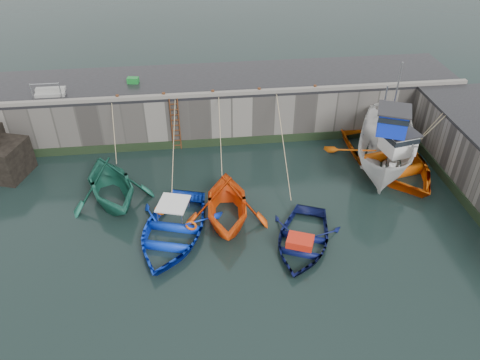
{
  "coord_description": "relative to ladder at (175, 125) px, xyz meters",
  "views": [
    {
      "loc": [
        -1.07,
        -13.65,
        14.46
      ],
      "look_at": [
        1.07,
        4.71,
        1.2
      ],
      "focal_mm": 35.0,
      "sensor_mm": 36.0,
      "label": 1
    }
  ],
  "objects": [
    {
      "name": "boat_near_navy",
      "position": [
        5.45,
        -8.7,
        -1.59
      ],
      "size": [
        4.92,
        5.65,
        0.98
      ],
      "primitive_type": "imported",
      "rotation": [
        0.0,
        0.0,
        -0.39
      ],
      "color": "#0B1246",
      "rests_on": "ground"
    },
    {
      "name": "algae_back",
      "position": [
        2.0,
        0.05,
        -1.34
      ],
      "size": [
        30.0,
        0.08,
        0.5
      ],
      "primitive_type": "cube",
      "color": "black",
      "rests_on": "ground"
    },
    {
      "name": "ground",
      "position": [
        2.0,
        -9.91,
        -1.59
      ],
      "size": [
        120.0,
        120.0,
        0.0
      ],
      "primitive_type": "plane",
      "color": "black",
      "rests_on": "ground"
    },
    {
      "name": "boat_near_white",
      "position": [
        -3.25,
        -4.5,
        -1.59
      ],
      "size": [
        5.8,
        6.19,
        2.62
      ],
      "primitive_type": "imported",
      "rotation": [
        0.0,
        0.0,
        0.37
      ],
      "color": "#1B5E4A",
      "rests_on": "ground"
    },
    {
      "name": "railing",
      "position": [
        -6.75,
        1.33,
        1.77
      ],
      "size": [
        1.6,
        1.05,
        1.0
      ],
      "color": "#A5A8AD",
      "rests_on": "road_back"
    },
    {
      "name": "boat_near_white_rope",
      "position": [
        -3.25,
        -0.96,
        -1.59
      ],
      "size": [
        0.04,
        3.33,
        3.1
      ],
      "primitive_type": null,
      "color": "tan",
      "rests_on": "ground"
    },
    {
      "name": "ladder",
      "position": [
        0.0,
        0.0,
        0.0
      ],
      "size": [
        0.51,
        0.08,
        3.2
      ],
      "color": "#3F1E0F",
      "rests_on": "ground"
    },
    {
      "name": "algae_right",
      "position": [
        13.96,
        -7.41,
        -1.34
      ],
      "size": [
        0.08,
        15.0,
        0.5
      ],
      "primitive_type": "cube",
      "color": "black",
      "rests_on": "ground"
    },
    {
      "name": "boat_near_blacktrim_rope",
      "position": [
        2.28,
        -2.03,
        -1.59
      ],
      "size": [
        0.04,
        4.97,
        3.1
      ],
      "primitive_type": null,
      "color": "tan",
      "rests_on": "ground"
    },
    {
      "name": "bollard_a",
      "position": [
        -3.0,
        0.34,
        1.71
      ],
      "size": [
        0.18,
        0.18,
        0.28
      ],
      "primitive_type": "cylinder",
      "color": "#3F1E0F",
      "rests_on": "road_back"
    },
    {
      "name": "boat_near_blacktrim",
      "position": [
        2.28,
        -6.65,
        -1.59
      ],
      "size": [
        4.49,
        5.11,
        2.55
      ],
      "primitive_type": "imported",
      "rotation": [
        0.0,
        0.0,
        -0.06
      ],
      "color": "#ED4A0C",
      "rests_on": "ground"
    },
    {
      "name": "fish_crate",
      "position": [
        -2.31,
        2.48,
        1.73
      ],
      "size": [
        0.7,
        0.49,
        0.33
      ],
      "primitive_type": "cube",
      "rotation": [
        0.0,
        0.0,
        -0.17
      ],
      "color": "#157729",
      "rests_on": "road_back"
    },
    {
      "name": "boat_far_white",
      "position": [
        11.15,
        -3.34,
        -0.35
      ],
      "size": [
        5.69,
        8.21,
        5.97
      ],
      "rotation": [
        0.0,
        0.0,
        -0.4
      ],
      "color": "silver",
      "rests_on": "ground"
    },
    {
      "name": "boat_near_blue_rope",
      "position": [
        -0.29,
        -2.46,
        -1.59
      ],
      "size": [
        0.04,
        5.71,
        3.1
      ],
      "primitive_type": null,
      "color": "tan",
      "rests_on": "ground"
    },
    {
      "name": "road_back",
      "position": [
        2.0,
        2.59,
        1.49
      ],
      "size": [
        30.0,
        5.0,
        0.16
      ],
      "primitive_type": "cube",
      "color": "black",
      "rests_on": "quay_back"
    },
    {
      "name": "quay_back",
      "position": [
        2.0,
        2.59,
        -0.09
      ],
      "size": [
        30.0,
        5.0,
        3.0
      ],
      "primitive_type": "cube",
      "color": "slate",
      "rests_on": "ground"
    },
    {
      "name": "boat_far_orange",
      "position": [
        11.51,
        -3.04,
        -1.09
      ],
      "size": [
        6.68,
        8.38,
        4.55
      ],
      "rotation": [
        0.0,
        0.0,
        0.19
      ],
      "color": "orange",
      "rests_on": "ground"
    },
    {
      "name": "boat_near_blue",
      "position": [
        -0.29,
        -7.5,
        -1.59
      ],
      "size": [
        5.52,
        6.63,
        1.18
      ],
      "primitive_type": "imported",
      "rotation": [
        0.0,
        0.0,
        -0.28
      ],
      "color": "#0D37D1",
      "rests_on": "ground"
    },
    {
      "name": "bollard_e",
      "position": [
        8.0,
        0.34,
        1.71
      ],
      "size": [
        0.18,
        0.18,
        0.28
      ],
      "primitive_type": "cylinder",
      "color": "#3F1E0F",
      "rests_on": "road_back"
    },
    {
      "name": "kerb_back",
      "position": [
        2.0,
        0.24,
        1.67
      ],
      "size": [
        30.0,
        0.3,
        0.2
      ],
      "primitive_type": "cube",
      "color": "slate",
      "rests_on": "road_back"
    },
    {
      "name": "bollard_b",
      "position": [
        -0.5,
        0.34,
        1.71
      ],
      "size": [
        0.18,
        0.18,
        0.28
      ],
      "primitive_type": "cylinder",
      "color": "#3F1E0F",
      "rests_on": "road_back"
    },
    {
      "name": "bollard_d",
      "position": [
        4.8,
        0.34,
        1.71
      ],
      "size": [
        0.18,
        0.18,
        0.28
      ],
      "primitive_type": "cylinder",
      "color": "#3F1E0F",
      "rests_on": "road_back"
    },
    {
      "name": "boat_near_navy_rope",
      "position": [
        5.45,
        -3.06,
        -1.59
      ],
      "size": [
        0.04,
        6.81,
        3.1
      ],
      "primitive_type": null,
      "color": "tan",
      "rests_on": "ground"
    },
    {
      "name": "bollard_c",
      "position": [
        2.2,
        0.34,
        1.71
      ],
      "size": [
        0.18,
        0.18,
        0.28
      ],
      "primitive_type": "cylinder",
      "color": "#3F1E0F",
      "rests_on": "road_back"
    }
  ]
}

